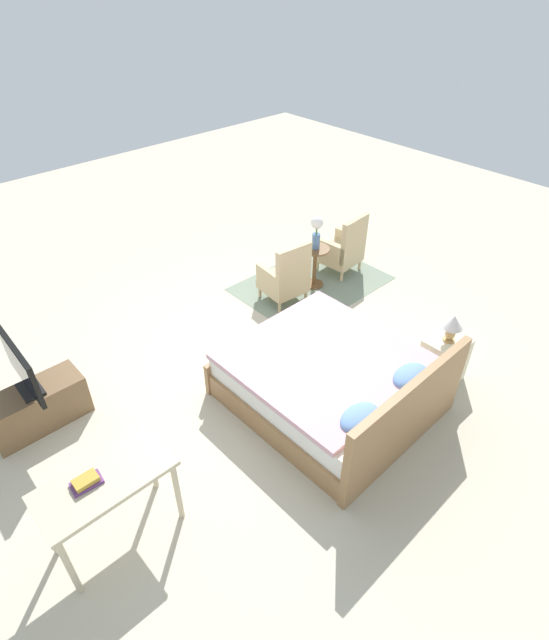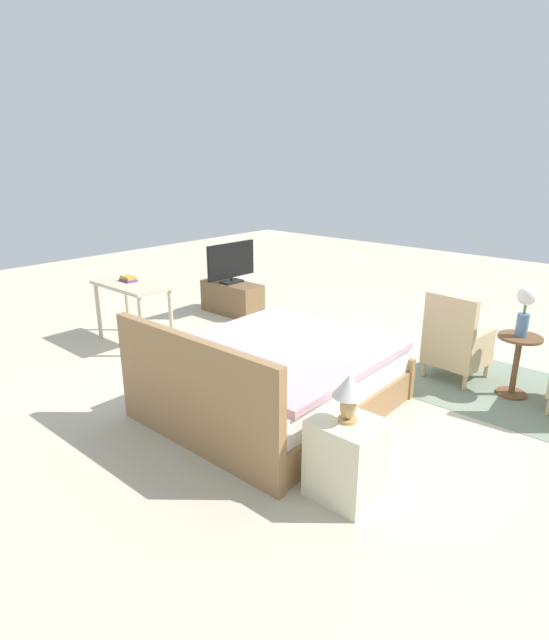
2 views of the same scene
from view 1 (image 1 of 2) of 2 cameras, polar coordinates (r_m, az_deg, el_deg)
name	(u,v)px [view 1 (image 1 of 2)]	position (r m, az deg, el deg)	size (l,w,h in m)	color
ground_plane	(261,367)	(5.95, -1.55, -5.36)	(16.00, 16.00, 0.00)	beige
floor_rug	(312,283)	(7.41, 4.26, 4.19)	(2.10, 1.50, 0.01)	gray
bed	(332,382)	(5.36, 6.58, -7.10)	(1.82, 2.03, 0.96)	#997047
armchair_by_window_left	(343,249)	(7.57, 7.87, 8.03)	(0.58, 0.58, 0.92)	#CCB284
armchair_by_window_right	(286,278)	(6.81, 1.28, 4.85)	(0.59, 0.59, 0.92)	#CCB284
side_table	(315,262)	(7.19, 4.63, 6.59)	(0.40, 0.40, 0.61)	brown
flower_vase	(317,229)	(6.94, 4.84, 10.30)	(0.17, 0.17, 0.48)	#4C709E
nightstand	(443,360)	(5.92, 18.71, -4.34)	(0.44, 0.41, 0.57)	beige
table_lamp	(453,325)	(5.62, 19.69, -0.51)	(0.22, 0.22, 0.33)	tan
tv_stand	(38,407)	(5.71, -25.45, -8.93)	(0.96, 0.40, 0.47)	brown
tv_flatscreen	(21,368)	(5.37, -26.97, -4.88)	(0.21, 0.87, 0.58)	black
vanity_desk	(107,488)	(4.27, -18.64, -17.69)	(1.04, 0.52, 0.76)	beige
book_stack	(86,482)	(4.16, -20.73, -16.90)	(0.24, 0.16, 0.06)	#66387A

